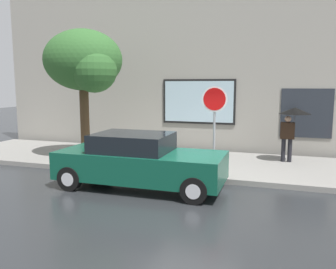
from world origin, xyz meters
TOP-DOWN VIEW (x-y plane):
  - ground_plane at (0.00, 0.00)m, footprint 60.00×60.00m
  - sidewalk at (0.00, 3.00)m, footprint 20.00×4.00m
  - building_facade at (-0.00, 5.50)m, footprint 20.00×0.67m
  - parked_car at (-1.38, -0.01)m, footprint 4.42×1.86m
  - pedestrian_with_umbrella at (2.53, 3.84)m, footprint 1.03×1.03m
  - street_tree at (-4.31, 2.27)m, footprint 2.79×2.37m
  - stop_sign at (0.28, 1.80)m, footprint 0.76×0.10m

SIDE VIEW (x-z plane):
  - ground_plane at x=0.00m, z-range 0.00..0.00m
  - sidewalk at x=0.00m, z-range 0.00..0.15m
  - parked_car at x=-1.38m, z-range -0.01..1.45m
  - pedestrian_with_umbrella at x=2.53m, z-range 0.72..2.56m
  - stop_sign at x=0.28m, z-range 0.67..3.22m
  - street_tree at x=-4.31m, z-range 1.24..5.72m
  - building_facade at x=0.00m, z-range -0.02..6.98m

